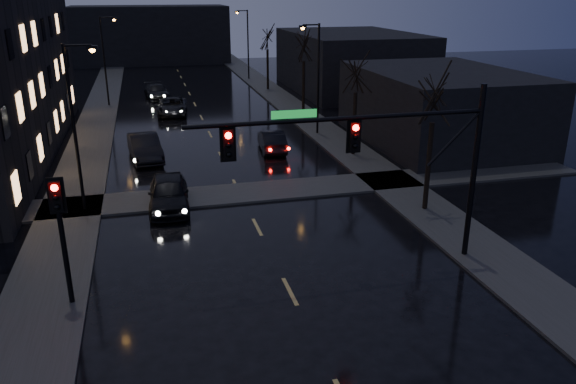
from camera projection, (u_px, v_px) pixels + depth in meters
sidewalk_left at (94, 131)px, 42.80m from camera, size 3.00×140.00×0.12m
sidewalk_right at (308, 119)px, 46.75m from camera, size 3.00×140.00×0.12m
sidewalk_cross at (240, 193)px, 29.75m from camera, size 40.00×3.00×0.12m
commercial_right_near at (440, 106)px, 39.34m from camera, size 10.00×14.00×5.00m
commercial_right_far at (351, 62)px, 59.56m from camera, size 12.00×18.00×6.00m
far_block at (150, 34)px, 81.91m from camera, size 22.00×10.00×8.00m
signal_mast at (386, 147)px, 20.34m from camera, size 11.11×0.41×7.00m
signal_pole_left at (61, 224)px, 18.34m from camera, size 0.35×0.41×4.53m
tree_near at (436, 83)px, 25.50m from camera, size 3.52×3.52×8.08m
tree_mid_a at (357, 65)px, 34.74m from camera, size 3.30×3.30×7.58m
tree_mid_b at (304, 37)px, 45.41m from camera, size 3.74×3.74×8.59m
tree_far at (267, 32)px, 58.35m from camera, size 3.43×3.43×7.88m
streetlight_l_near at (77, 115)px, 25.92m from camera, size 1.53×0.28×8.00m
streetlight_l_far at (106, 54)px, 50.52m from camera, size 1.53×0.28×8.00m
streetlight_r_mid at (316, 70)px, 40.38m from camera, size 1.53×0.28×8.00m
streetlight_r_far at (246, 39)px, 65.88m from camera, size 1.53×0.28×8.00m
oncoming_car_a at (169, 193)px, 27.57m from camera, size 2.14×4.85×1.62m
oncoming_car_b at (145, 147)px, 35.47m from camera, size 2.31×5.13×1.63m
oncoming_car_c at (172, 106)px, 48.47m from camera, size 2.88×5.39×1.44m
oncoming_car_d at (157, 92)px, 55.38m from camera, size 2.65×5.16×1.43m
lead_car at (272, 140)px, 37.53m from camera, size 1.89×4.46×1.43m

